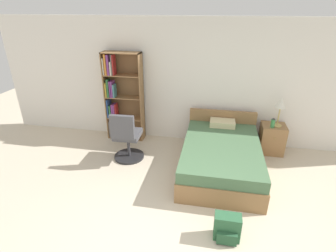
% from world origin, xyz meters
% --- Properties ---
extents(wall_back, '(9.00, 0.06, 2.60)m').
position_xyz_m(wall_back, '(0.00, 3.23, 1.30)').
color(wall_back, white).
rests_on(wall_back, ground_plane).
extents(bookshelf, '(0.81, 0.29, 1.92)m').
position_xyz_m(bookshelf, '(-1.78, 3.02, 0.99)').
color(bookshelf, olive).
rests_on(bookshelf, ground_plane).
extents(bed, '(1.37, 2.07, 0.80)m').
position_xyz_m(bed, '(0.45, 2.11, 0.28)').
color(bed, olive).
rests_on(bed, ground_plane).
extents(office_chair, '(0.59, 0.62, 1.02)m').
position_xyz_m(office_chair, '(-1.34, 2.10, 0.46)').
color(office_chair, '#232326').
rests_on(office_chair, ground_plane).
extents(nightstand, '(0.47, 0.44, 0.60)m').
position_xyz_m(nightstand, '(1.47, 2.93, 0.30)').
color(nightstand, olive).
rests_on(nightstand, ground_plane).
extents(table_lamp, '(0.20, 0.20, 0.57)m').
position_xyz_m(table_lamp, '(1.51, 2.92, 1.04)').
color(table_lamp, tan).
rests_on(table_lamp, nightstand).
extents(water_bottle, '(0.08, 0.08, 0.18)m').
position_xyz_m(water_bottle, '(1.41, 2.83, 0.69)').
color(water_bottle, '#3F8C4C').
rests_on(water_bottle, nightstand).
extents(backpack_green, '(0.34, 0.24, 0.37)m').
position_xyz_m(backpack_green, '(0.55, 0.49, 0.17)').
color(backpack_green, '#2D603D').
rests_on(backpack_green, ground_plane).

